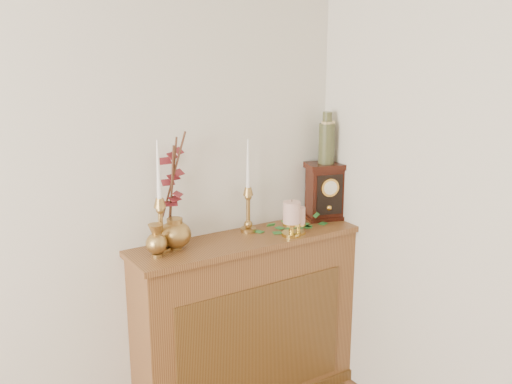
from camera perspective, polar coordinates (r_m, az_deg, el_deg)
console_shelf at (r=3.25m, az=-0.83°, el=-12.56°), size 1.24×0.34×0.93m
candlestick_left at (r=2.84m, az=-9.10°, el=-2.28°), size 0.09×0.09×0.54m
candlestick_center at (r=3.09m, az=-0.76°, el=-0.98°), size 0.08×0.08×0.49m
bud_vase at (r=2.80m, az=-9.47°, el=-4.64°), size 0.10×0.10×0.16m
ginger_jar at (r=2.88m, az=-7.95°, el=-0.29°), size 0.23×0.25×0.57m
pillar_candle_left at (r=3.09m, az=4.06°, el=-2.58°), size 0.08×0.08×0.15m
pillar_candle_right at (r=3.05m, az=3.41°, el=-2.38°), size 0.10×0.10×0.19m
ivy_garland at (r=3.19m, az=3.95°, el=-3.30°), size 0.37×0.16×0.07m
mantel_clock at (r=3.33m, az=6.61°, el=0.03°), size 0.24×0.20×0.32m
ceramic_vase at (r=3.27m, az=6.74°, el=4.90°), size 0.09×0.09×0.28m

